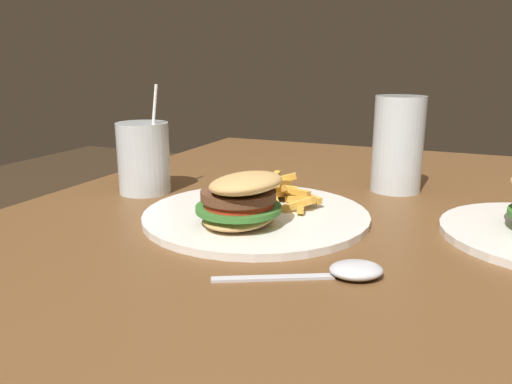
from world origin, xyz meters
TOP-DOWN VIEW (x-y plane):
  - dining_table at (0.00, 0.00)m, footprint 1.45×1.10m
  - meal_plate_near at (-0.05, -0.18)m, footprint 0.31×0.31m
  - beer_glass at (-0.30, -0.02)m, footprint 0.08×0.08m
  - juice_glass at (-0.13, -0.41)m, footprint 0.09×0.09m
  - spoon at (0.08, -0.02)m, footprint 0.10×0.17m

SIDE VIEW (x-z plane):
  - dining_table at x=0.00m, z-range 0.27..1.04m
  - spoon at x=0.08m, z-range 0.77..0.78m
  - meal_plate_near at x=-0.05m, z-range 0.75..0.83m
  - juice_glass at x=-0.13m, z-range 0.73..0.91m
  - beer_glass at x=-0.30m, z-range 0.76..0.92m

